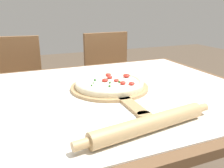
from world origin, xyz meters
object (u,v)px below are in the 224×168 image
Objects in this scene: chair_right at (111,80)px; pizza_peel at (111,89)px; pizza at (110,83)px; chair_left at (16,91)px; rolling_pin at (150,124)px.

pizza_peel is at bearing -115.07° from chair_right.
pizza_peel is at bearing -92.51° from pizza.
pizza is 0.92m from chair_right.
chair_left is (-0.40, 0.82, -0.25)m from pizza.
chair_left is at bearing 106.72° from rolling_pin.
pizza_peel is at bearing 85.00° from rolling_pin.
chair_left reaches higher than pizza_peel.
pizza_peel is 0.96m from chair_left.
chair_right is at bearing 67.74° from pizza.
chair_left reaches higher than pizza.
rolling_pin reaches higher than pizza_peel.
rolling_pin reaches higher than pizza.
rolling_pin is at bearing -95.00° from pizza_peel.
rolling_pin is 0.52× the size of chair_left.
chair_left is at bearing 115.46° from pizza_peel.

